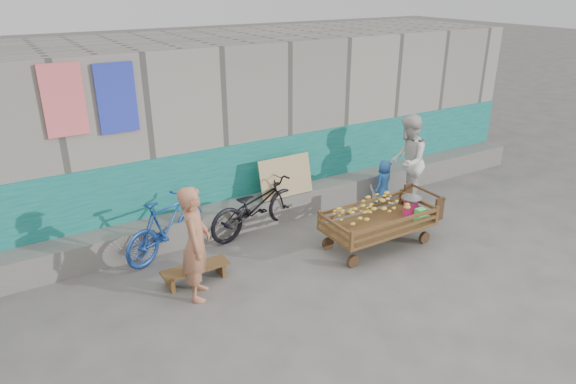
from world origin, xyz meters
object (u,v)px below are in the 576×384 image
woman (407,161)px  bicycle_blue (167,227)px  child (384,182)px  bicycle_dark (255,206)px  vendor_man (196,243)px  bench (196,271)px  banana_cart (377,215)px

woman → bicycle_blue: 4.47m
child → bicycle_dark: bicycle_dark is taller
bicycle_dark → bicycle_blue: 1.52m
vendor_man → child: vendor_man is taller
bicycle_dark → vendor_man: bearing=118.5°
bench → woman: bearing=6.2°
banana_cart → bench: banana_cart is taller
banana_cart → woman: 1.84m
vendor_man → bicycle_blue: bearing=24.8°
child → bicycle_blue: bicycle_blue is taller
vendor_man → child: 4.35m
bicycle_blue → child: bearing=-116.4°
woman → bicycle_dark: woman is taller
woman → bicycle_blue: size_ratio=1.09×
vendor_man → woman: bearing=-53.6°
bench → banana_cart: bearing=-10.3°
bicycle_dark → bench: bearing=111.6°
banana_cart → bench: 2.91m
bench → vendor_man: bearing=-104.7°
woman → banana_cart: bearing=-9.2°
child → bicycle_blue: 4.17m
bicycle_dark → bicycle_blue: bearing=78.5°
banana_cart → child: child is taller
banana_cart → woman: bearing=33.1°
banana_cart → bicycle_dark: size_ratio=1.06×
bench → child: bearing=10.5°
bicycle_blue → bicycle_dark: bearing=-113.8°
vendor_man → banana_cart: bearing=-67.4°
vendor_man → bicycle_blue: (0.02, 1.29, -0.32)m
vendor_man → bicycle_dark: 2.04m
banana_cart → bicycle_blue: bearing=153.3°
bench → child: size_ratio=1.12×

